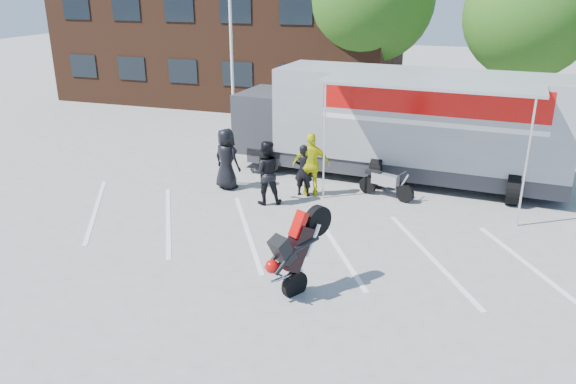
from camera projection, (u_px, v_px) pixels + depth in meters
The scene contains 12 objects.
ground at pixel (316, 259), 13.49m from camera, with size 100.00×100.00×0.00m, color #989893.
parking_bay_lines at pixel (327, 242), 14.37m from camera, with size 18.00×5.00×0.01m, color white.
office_building at pixel (232, 35), 31.20m from camera, with size 18.00×8.00×7.00m, color #472616.
flagpole at pixel (236, 14), 22.44m from camera, with size 1.61×0.12×8.00m.
tree_mid at pixel (529, 15), 23.59m from camera, with size 5.44×5.44×7.68m.
transporter_truck at pixel (399, 178), 19.08m from camera, with size 11.32×5.45×3.60m, color #93979B, non-canonical shape.
parked_motorcycle at pixel (385, 198), 17.35m from camera, with size 0.62×1.86×0.98m, color #A8A8AD, non-canonical shape.
stunt_bike_rider at pixel (315, 284), 12.38m from camera, with size 0.83×1.76×2.07m, color black, non-canonical shape.
spectator_leather_a at pixel (227, 159), 17.82m from camera, with size 0.96×0.63×1.97m, color black.
spectator_leather_b at pixel (304, 170), 17.25m from camera, with size 0.60×0.39×1.64m, color black.
spectator_leather_c at pixel (266, 173), 16.58m from camera, with size 0.94×0.73×1.94m, color black.
spectator_hivis at pixel (311, 165), 17.20m from camera, with size 1.16×0.48×1.99m, color #E3E70C.
Camera 1 is at (3.16, -11.65, 6.26)m, focal length 35.00 mm.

